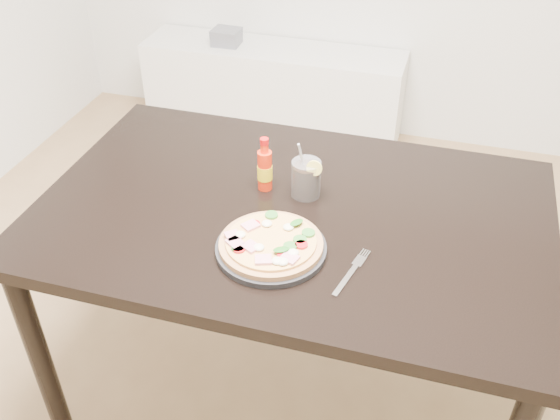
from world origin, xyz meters
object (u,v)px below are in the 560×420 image
(dining_table, at_px, (292,232))
(cola_cup, at_px, (306,179))
(pizza, at_px, (271,243))
(fork, at_px, (352,271))
(hot_sauce_bottle, at_px, (265,169))
(media_console, at_px, (273,92))
(plate, at_px, (271,249))

(dining_table, bearing_deg, cola_cup, 76.45)
(cola_cup, bearing_deg, pizza, -94.56)
(dining_table, xyz_separation_m, pizza, (-0.00, -0.19, 0.11))
(pizza, distance_m, fork, 0.21)
(hot_sauce_bottle, bearing_deg, media_console, 106.21)
(media_console, bearing_deg, cola_cup, -69.89)
(fork, bearing_deg, dining_table, 148.80)
(hot_sauce_bottle, bearing_deg, cola_cup, 0.90)
(dining_table, xyz_separation_m, hot_sauce_bottle, (-0.10, 0.07, 0.15))
(dining_table, xyz_separation_m, plate, (-0.00, -0.19, 0.09))
(dining_table, height_order, plate, plate)
(fork, relative_size, media_console, 0.13)
(plate, height_order, cola_cup, cola_cup)
(pizza, height_order, cola_cup, cola_cup)
(cola_cup, distance_m, fork, 0.34)
(pizza, xyz_separation_m, hot_sauce_bottle, (-0.10, 0.27, 0.04))
(dining_table, xyz_separation_m, media_console, (-0.57, 1.67, -0.42))
(hot_sauce_bottle, relative_size, fork, 0.87)
(dining_table, bearing_deg, media_console, 108.71)
(media_console, bearing_deg, fork, -67.61)
(pizza, height_order, fork, pizza)
(hot_sauce_bottle, xyz_separation_m, media_console, (-0.46, 1.60, -0.56))
(dining_table, relative_size, fork, 7.50)
(dining_table, height_order, hot_sauce_bottle, hot_sauce_bottle)
(dining_table, relative_size, hot_sauce_bottle, 8.59)
(plate, distance_m, hot_sauce_bottle, 0.29)
(pizza, height_order, hot_sauce_bottle, hot_sauce_bottle)
(plate, bearing_deg, hot_sauce_bottle, 110.52)
(pizza, xyz_separation_m, fork, (0.21, -0.02, -0.02))
(dining_table, xyz_separation_m, cola_cup, (0.02, 0.08, 0.13))
(hot_sauce_bottle, distance_m, cola_cup, 0.12)
(cola_cup, bearing_deg, plate, -94.56)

